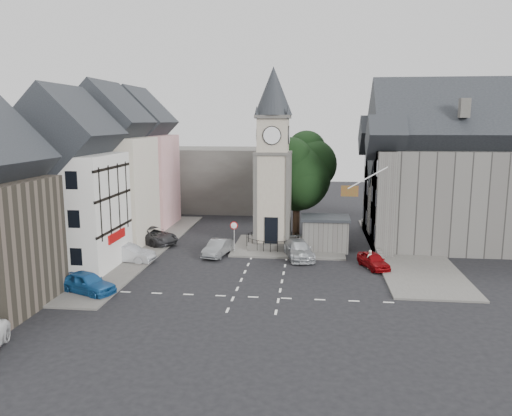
# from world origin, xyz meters

# --- Properties ---
(ground) EXTENTS (120.00, 120.00, 0.00)m
(ground) POSITION_xyz_m (0.00, 0.00, 0.00)
(ground) COLOR black
(ground) RESTS_ON ground
(pavement_west) EXTENTS (6.00, 30.00, 0.14)m
(pavement_west) POSITION_xyz_m (-12.50, 6.00, 0.07)
(pavement_west) COLOR #595651
(pavement_west) RESTS_ON ground
(pavement_east) EXTENTS (6.00, 26.00, 0.14)m
(pavement_east) POSITION_xyz_m (12.00, 8.00, 0.07)
(pavement_east) COLOR #595651
(pavement_east) RESTS_ON ground
(central_island) EXTENTS (10.00, 8.00, 0.16)m
(central_island) POSITION_xyz_m (1.50, 8.00, 0.08)
(central_island) COLOR #595651
(central_island) RESTS_ON ground
(road_markings) EXTENTS (20.00, 8.00, 0.01)m
(road_markings) POSITION_xyz_m (0.00, -5.50, 0.01)
(road_markings) COLOR silver
(road_markings) RESTS_ON ground
(clock_tower) EXTENTS (4.86, 4.86, 16.25)m
(clock_tower) POSITION_xyz_m (0.00, 7.99, 8.12)
(clock_tower) COLOR #4C4944
(clock_tower) RESTS_ON ground
(stone_shelter) EXTENTS (4.30, 3.30, 3.08)m
(stone_shelter) POSITION_xyz_m (4.80, 7.50, 1.55)
(stone_shelter) COLOR #5B5854
(stone_shelter) RESTS_ON ground
(town_tree) EXTENTS (7.20, 7.20, 10.80)m
(town_tree) POSITION_xyz_m (2.00, 13.00, 6.97)
(town_tree) COLOR black
(town_tree) RESTS_ON ground
(warning_sign_post) EXTENTS (0.70, 0.19, 2.85)m
(warning_sign_post) POSITION_xyz_m (-3.20, 5.43, 2.03)
(warning_sign_post) COLOR black
(warning_sign_post) RESTS_ON ground
(terrace_pink) EXTENTS (8.10, 7.60, 12.80)m
(terrace_pink) POSITION_xyz_m (-15.50, 16.00, 6.58)
(terrace_pink) COLOR #D39691
(terrace_pink) RESTS_ON ground
(terrace_cream) EXTENTS (8.10, 7.60, 12.80)m
(terrace_cream) POSITION_xyz_m (-15.50, 8.00, 6.58)
(terrace_cream) COLOR beige
(terrace_cream) RESTS_ON ground
(terrace_tudor) EXTENTS (8.10, 7.60, 12.00)m
(terrace_tudor) POSITION_xyz_m (-15.50, 0.00, 6.19)
(terrace_tudor) COLOR silver
(terrace_tudor) RESTS_ON ground
(backdrop_west) EXTENTS (20.00, 10.00, 8.00)m
(backdrop_west) POSITION_xyz_m (-12.00, 28.00, 4.00)
(backdrop_west) COLOR #4C4944
(backdrop_west) RESTS_ON ground
(east_building) EXTENTS (14.40, 11.40, 12.60)m
(east_building) POSITION_xyz_m (15.59, 11.00, 6.26)
(east_building) COLOR #5B5854
(east_building) RESTS_ON ground
(east_boundary_wall) EXTENTS (0.40, 16.00, 0.90)m
(east_boundary_wall) POSITION_xyz_m (9.20, 10.00, 0.45)
(east_boundary_wall) COLOR #5B5854
(east_boundary_wall) RESTS_ON ground
(flagpole) EXTENTS (3.68, 0.10, 2.74)m
(flagpole) POSITION_xyz_m (8.00, 4.00, 7.00)
(flagpole) COLOR white
(flagpole) RESTS_ON ground
(car_west_blue) EXTENTS (4.70, 3.33, 1.49)m
(car_west_blue) POSITION_xyz_m (-11.50, -6.00, 0.74)
(car_west_blue) COLOR #1B5596
(car_west_blue) RESTS_ON ground
(car_west_silver) EXTENTS (4.64, 2.09, 1.48)m
(car_west_silver) POSITION_xyz_m (-11.50, 1.64, 0.74)
(car_west_silver) COLOR #ADB0B5
(car_west_silver) RESTS_ON ground
(car_west_grey) EXTENTS (6.13, 5.31, 1.57)m
(car_west_grey) POSITION_xyz_m (-11.50, 8.00, 0.78)
(car_west_grey) COLOR #2B2B2D
(car_west_grey) RESTS_ON ground
(car_island_silver) EXTENTS (2.25, 4.42, 1.39)m
(car_island_silver) POSITION_xyz_m (-4.47, 4.50, 0.70)
(car_island_silver) COLOR gray
(car_island_silver) RESTS_ON ground
(car_island_east) EXTENTS (3.19, 5.44, 1.48)m
(car_island_east) POSITION_xyz_m (2.50, 4.50, 0.74)
(car_island_east) COLOR #B5BABE
(car_island_east) RESTS_ON ground
(car_east_red) EXTENTS (2.65, 3.96, 1.25)m
(car_east_red) POSITION_xyz_m (8.50, 2.17, 0.63)
(car_east_red) COLOR maroon
(car_east_red) RESTS_ON ground
(pedestrian) EXTENTS (0.65, 0.64, 1.51)m
(pedestrian) POSITION_xyz_m (8.17, 2.00, 0.76)
(pedestrian) COLOR #B3A794
(pedestrian) RESTS_ON ground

